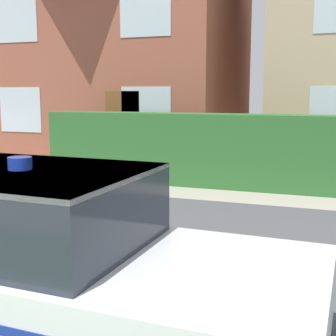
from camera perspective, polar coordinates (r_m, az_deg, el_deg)
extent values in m
cube|color=#4C4C51|center=(5.70, -0.08, -11.91)|extent=(28.00, 6.97, 0.01)
cube|color=#2D662D|center=(10.31, 7.16, 2.11)|extent=(8.53, 0.79, 1.60)
cylinder|color=black|center=(4.43, 7.94, -14.24)|extent=(0.59, 0.22, 0.58)
cube|color=silver|center=(4.23, -14.27, -13.03)|extent=(4.61, 1.96, 0.61)
cube|color=#232833|center=(4.19, -17.35, -4.46)|extent=(2.11, 1.70, 0.63)
cube|color=silver|center=(4.13, -17.55, -0.45)|extent=(2.11, 1.70, 0.04)
cube|color=navy|center=(4.93, -8.01, -9.03)|extent=(4.32, 0.15, 0.07)
cylinder|color=#1933A5|center=(4.12, -17.60, 0.56)|extent=(0.20, 0.20, 0.11)
cube|color=#93513D|center=(16.07, -5.09, 11.75)|extent=(7.22, 6.20, 5.57)
cube|color=brown|center=(12.73, -5.57, 4.60)|extent=(1.00, 0.02, 2.10)
cube|color=silver|center=(14.42, -17.56, 6.78)|extent=(1.40, 0.02, 1.30)
cube|color=silver|center=(12.42, -2.73, 6.88)|extent=(1.40, 0.02, 1.30)
cube|color=silver|center=(14.56, -18.07, 16.91)|extent=(1.40, 0.02, 1.30)
cube|color=silver|center=(12.58, -2.83, 18.63)|extent=(1.40, 0.02, 1.30)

